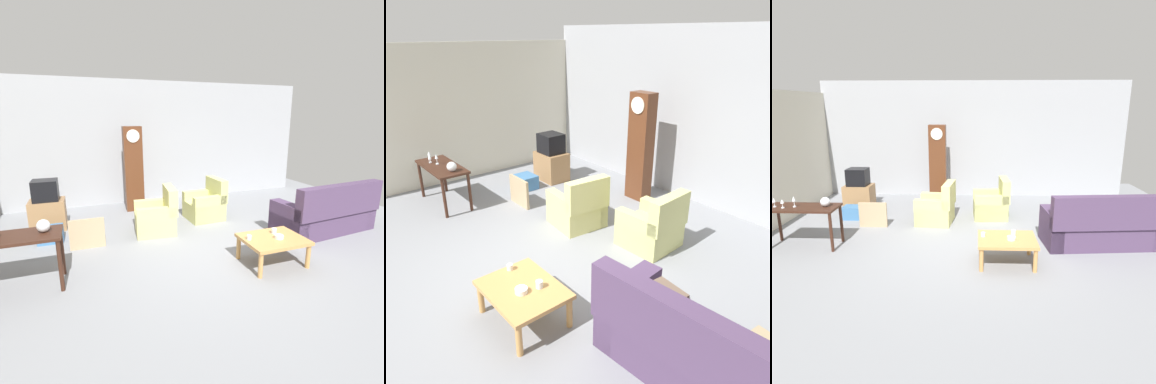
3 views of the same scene
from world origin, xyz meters
The scene contains 19 objects.
ground_plane centered at (0.00, 0.00, 0.00)m, with size 10.40×10.40×0.00m, color gray.
garage_door_wall centered at (0.00, 3.60, 1.60)m, with size 8.40×0.16×3.20m, color #9EA0A5.
couch_floral centered at (2.45, -0.03, 0.35)m, with size 2.17×1.06×1.04m.
armchair_olive_near centered at (-0.75, 1.13, 0.31)m, with size 0.86×0.84×0.92m.
armchair_olive_far centered at (0.49, 1.57, 0.31)m, with size 0.83×0.81×0.92m.
coffee_table_wood centered at (0.63, -0.81, 0.37)m, with size 0.96×0.76×0.43m.
console_table_dark centered at (-3.06, -0.26, 0.66)m, with size 1.30×0.56×0.77m.
grandfather_clock centered at (-0.91, 2.80, 1.04)m, with size 0.44×0.30×2.06m.
tv_stand_cabinet centered at (-2.83, 2.08, 0.31)m, with size 0.68×0.52×0.62m, color #997047.
tv_crt centered at (-2.83, 2.08, 0.83)m, with size 0.48×0.44×0.42m, color black.
framed_picture_leaning centered at (-2.10, 0.80, 0.27)m, with size 0.60×0.05×0.54m, color tan.
storage_box_blue centered at (-2.74, 1.35, 0.14)m, with size 0.44×0.36×0.29m, color teal.
glass_dome_cloche centered at (-2.64, -0.23, 0.85)m, with size 0.17×0.17×0.17m, color silver.
cup_white_porcelain centered at (0.24, -0.74, 0.47)m, with size 0.07×0.07×0.07m, color white.
cup_blue_rimmed centered at (0.75, -0.66, 0.48)m, with size 0.08×0.08×0.09m, color silver.
bowl_white_stacked centered at (0.70, -0.87, 0.46)m, with size 0.14×0.14×0.06m, color white.
wine_glass_tall centered at (-3.54, -0.30, 0.88)m, with size 0.06×0.06×0.17m.
wine_glass_mid centered at (-3.36, -0.36, 0.87)m, with size 0.06×0.06×0.16m.
wine_glass_short centered at (-3.18, -0.29, 0.90)m, with size 0.06×0.06×0.21m.
Camera 3 is at (0.13, -6.09, 2.58)m, focal length 31.91 mm.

